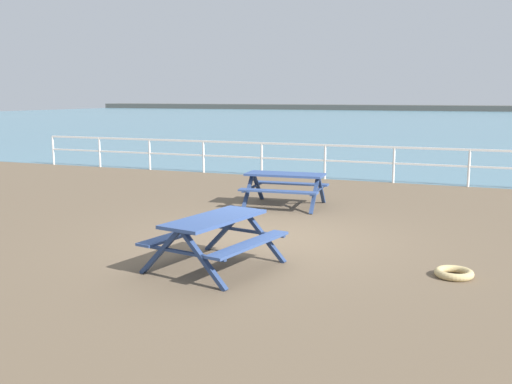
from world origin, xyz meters
TOP-DOWN VIEW (x-y plane):
  - ground_plane at (0.00, 0.00)m, footprint 30.00×24.00m
  - sea_band at (0.00, 52.75)m, footprint 142.00×90.00m
  - distant_shoreline at (0.00, 95.75)m, footprint 142.00×6.00m
  - seaward_railing at (-0.00, 7.75)m, footprint 23.07×0.07m
  - picnic_table_near_left at (-0.09, -2.03)m, footprint 1.82×2.05m
  - picnic_table_mid_centre at (-0.73, 3.03)m, footprint 1.91×1.66m
  - rope_coil at (3.27, -1.18)m, footprint 0.55×0.55m

SIDE VIEW (x-z plane):
  - ground_plane at x=0.00m, z-range -0.20..0.00m
  - sea_band at x=0.00m, z-range 0.00..0.00m
  - distant_shoreline at x=0.00m, z-range -0.90..0.90m
  - rope_coil at x=3.27m, z-range 0.00..0.11m
  - picnic_table_near_left at x=-0.09m, z-range 0.19..0.98m
  - picnic_table_mid_centre at x=-0.73m, z-range 0.19..0.98m
  - seaward_railing at x=0.00m, z-range 0.22..1.30m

